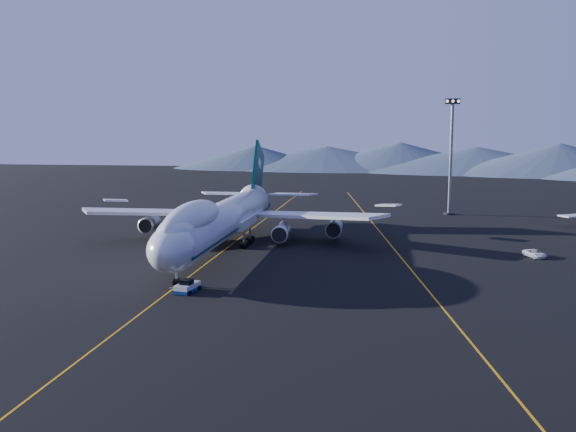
# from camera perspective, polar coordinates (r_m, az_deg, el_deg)

# --- Properties ---
(ground) EXTENTS (500.00, 500.00, 0.00)m
(ground) POSITION_cam_1_polar(r_m,az_deg,el_deg) (116.72, -5.74, -3.07)
(ground) COLOR black
(ground) RESTS_ON ground
(taxiway_line_main) EXTENTS (0.25, 220.00, 0.01)m
(taxiway_line_main) POSITION_cam_1_polar(r_m,az_deg,el_deg) (116.72, -5.74, -3.06)
(taxiway_line_main) COLOR orange
(taxiway_line_main) RESTS_ON ground
(taxiway_line_side) EXTENTS (28.08, 198.09, 0.01)m
(taxiway_line_side) POSITION_cam_1_polar(r_m,az_deg,el_deg) (123.02, 9.12, -2.56)
(taxiway_line_side) COLOR orange
(taxiway_line_side) RESTS_ON ground
(boeing_747) EXTENTS (59.62, 72.43, 19.37)m
(boeing_747) POSITION_cam_1_polar(r_m,az_deg,el_deg) (115.80, -5.78, -0.24)
(boeing_747) COLOR silver
(boeing_747) RESTS_ON ground
(pushback_tug) EXTENTS (3.05, 4.58, 1.85)m
(pushback_tug) POSITION_cam_1_polar(r_m,az_deg,el_deg) (88.23, -8.94, -6.32)
(pushback_tug) COLOR silver
(pushback_tug) RESTS_ON ground
(service_van) EXTENTS (3.81, 5.23, 1.32)m
(service_van) POSITION_cam_1_polar(r_m,az_deg,el_deg) (117.86, 21.09, -3.13)
(service_van) COLOR silver
(service_van) RESTS_ON ground
(floodlight_mast) EXTENTS (3.62, 2.71, 29.29)m
(floodlight_mast) POSITION_cam_1_polar(r_m,az_deg,el_deg) (168.13, 14.28, 5.16)
(floodlight_mast) COLOR black
(floodlight_mast) RESTS_ON ground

